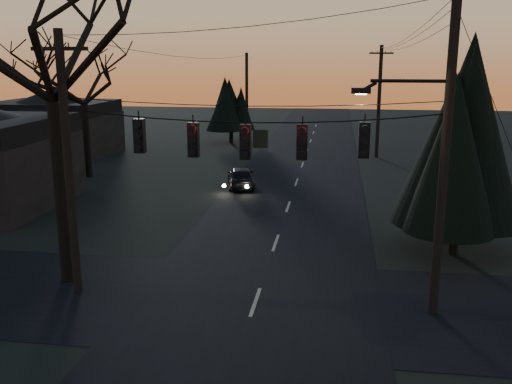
# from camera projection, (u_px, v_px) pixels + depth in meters

# --- Properties ---
(main_road) EXTENTS (8.00, 120.00, 0.02)m
(main_road) POSITION_uv_depth(u_px,v_px,m) (285.00, 217.00, 27.87)
(main_road) COLOR black
(main_road) RESTS_ON ground
(cross_road) EXTENTS (60.00, 7.00, 0.02)m
(cross_road) POSITION_uv_depth(u_px,v_px,m) (255.00, 302.00, 18.24)
(cross_road) COLOR black
(cross_road) RESTS_ON ground
(utility_pole_right) EXTENTS (5.00, 0.30, 10.00)m
(utility_pole_right) POSITION_uv_depth(u_px,v_px,m) (433.00, 313.00, 17.48)
(utility_pole_right) COLOR black
(utility_pole_right) RESTS_ON ground
(utility_pole_left) EXTENTS (1.80, 0.30, 8.50)m
(utility_pole_left) POSITION_uv_depth(u_px,v_px,m) (78.00, 292.00, 19.07)
(utility_pole_left) COLOR black
(utility_pole_left) RESTS_ON ground
(utility_pole_far_r) EXTENTS (1.80, 0.30, 8.50)m
(utility_pole_far_r) POSITION_uv_depth(u_px,v_px,m) (376.00, 157.00, 44.44)
(utility_pole_far_r) COLOR black
(utility_pole_far_r) RESTS_ON ground
(utility_pole_far_l) EXTENTS (0.30, 0.30, 8.00)m
(utility_pole_far_l) POSITION_uv_depth(u_px,v_px,m) (247.00, 140.00, 53.73)
(utility_pole_far_l) COLOR black
(utility_pole_far_l) RESTS_ON ground
(span_signal_assembly) EXTENTS (11.50, 0.44, 1.58)m
(span_signal_assembly) POSITION_uv_depth(u_px,v_px,m) (247.00, 140.00, 17.05)
(span_signal_assembly) COLOR black
(span_signal_assembly) RESTS_ON ground
(bare_tree_left) EXTENTS (9.35, 9.35, 12.48)m
(bare_tree_left) POSITION_uv_depth(u_px,v_px,m) (47.00, 22.00, 17.99)
(bare_tree_left) COLOR black
(bare_tree_left) RESTS_ON ground
(evergreen_right) EXTENTS (4.75, 4.75, 7.51)m
(evergreen_right) POSITION_uv_depth(u_px,v_px,m) (462.00, 146.00, 21.72)
(evergreen_right) COLOR black
(evergreen_right) RESTS_ON ground
(bare_tree_dist) EXTENTS (6.69, 6.69, 9.43)m
(bare_tree_dist) POSITION_uv_depth(u_px,v_px,m) (82.00, 74.00, 35.74)
(bare_tree_dist) COLOR black
(bare_tree_dist) RESTS_ON ground
(evergreen_dist) EXTENTS (3.67, 3.67, 5.38)m
(evergreen_dist) POSITION_uv_depth(u_px,v_px,m) (231.00, 107.00, 51.09)
(evergreen_dist) COLOR black
(evergreen_dist) RESTS_ON ground
(house_left_far) EXTENTS (9.00, 7.00, 5.20)m
(house_left_far) POSITION_uv_depth(u_px,v_px,m) (54.00, 122.00, 45.43)
(house_left_far) COLOR black
(house_left_far) RESTS_ON ground
(sedan_oncoming_a) EXTENTS (2.26, 3.96, 1.27)m
(sedan_oncoming_a) POSITION_uv_depth(u_px,v_px,m) (241.00, 177.00, 34.04)
(sedan_oncoming_a) COLOR black
(sedan_oncoming_a) RESTS_ON ground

